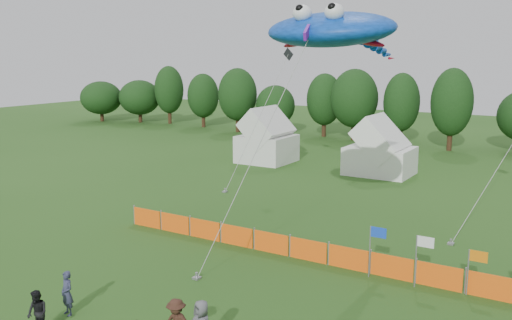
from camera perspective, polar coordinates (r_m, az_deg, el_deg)
The scene contains 9 objects.
treeline at distance 59.66m, azimuth 21.62°, elevation 4.77°, with size 104.57×8.78×8.36m.
tent_left at distance 50.36m, azimuth 1.09°, elevation 2.01°, with size 4.41×4.41×3.89m.
tent_right at distance 46.23m, azimuth 12.30°, elevation 0.80°, with size 5.09×4.07×3.59m.
barrier_fence at distance 26.95m, azimuth 5.23°, elevation -8.97°, with size 21.90×0.06×1.00m.
flag_row at distance 24.27m, azimuth 20.53°, elevation -9.63°, with size 8.73×0.55×2.28m.
spectator_a at distance 22.60m, azimuth -18.37°, elevation -12.53°, with size 0.61×0.40×1.68m, color #2F324E.
spectator_b at distance 21.47m, azimuth -21.03°, elevation -14.11°, with size 0.77×0.60×1.59m, color black.
stingray_kite at distance 26.13m, azimuth 7.92°, elevation 12.73°, with size 6.78×13.19×11.61m.
small_kite_dark at distance 40.54m, azimuth 0.92°, elevation 5.56°, with size 2.83×5.22×9.92m.
Camera 1 is at (12.14, -13.55, 9.53)m, focal length 40.00 mm.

